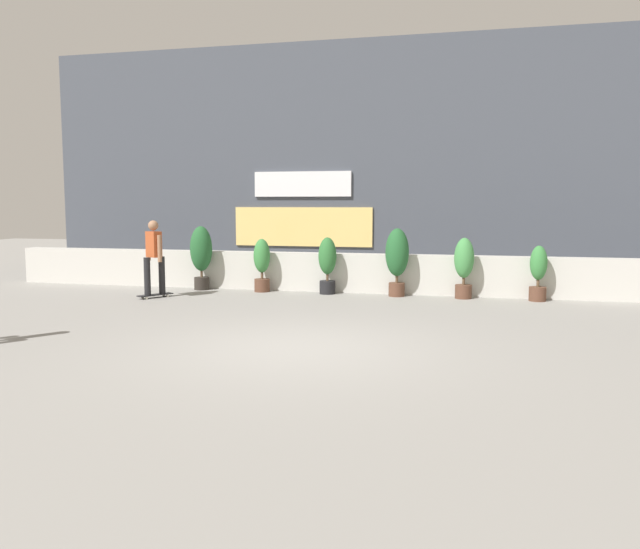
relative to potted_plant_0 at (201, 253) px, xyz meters
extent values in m
plane|color=gray|center=(3.92, -5.55, -0.89)|extent=(48.00, 48.00, 0.00)
cube|color=beige|center=(3.92, 0.45, -0.44)|extent=(18.00, 0.40, 0.90)
cube|color=#424751|center=(3.92, 4.45, 2.36)|extent=(20.00, 2.00, 6.50)
cube|color=white|center=(1.58, 3.41, 1.71)|extent=(2.80, 0.08, 0.70)
cube|color=#F2CC72|center=(1.58, 3.42, 0.51)|extent=(4.00, 0.06, 1.10)
cylinder|color=#2D2823|center=(0.00, 0.00, -0.74)|extent=(0.36, 0.36, 0.30)
cylinder|color=brown|center=(0.00, 0.00, -0.51)|extent=(0.06, 0.06, 0.15)
ellipsoid|color=#235B2D|center=(0.00, 0.00, 0.10)|extent=(0.52, 0.52, 1.07)
cylinder|color=brown|center=(1.53, 0.00, -0.74)|extent=(0.36, 0.36, 0.30)
cylinder|color=brown|center=(1.53, 0.00, -0.51)|extent=(0.06, 0.06, 0.15)
ellipsoid|color=#387F3D|center=(1.53, 0.00, -0.04)|extent=(0.39, 0.39, 0.79)
cylinder|color=black|center=(3.10, 0.00, -0.74)|extent=(0.36, 0.36, 0.30)
cylinder|color=brown|center=(3.10, 0.00, -0.51)|extent=(0.06, 0.06, 0.15)
ellipsoid|color=#2D6B33|center=(3.10, 0.00, -0.02)|extent=(0.41, 0.41, 0.84)
cylinder|color=brown|center=(4.69, 0.00, -0.74)|extent=(0.36, 0.36, 0.30)
cylinder|color=brown|center=(4.69, 0.00, -0.51)|extent=(0.06, 0.06, 0.15)
ellipsoid|color=#235B2D|center=(4.69, 0.00, 0.09)|extent=(0.52, 0.52, 1.06)
cylinder|color=brown|center=(6.14, 0.00, -0.74)|extent=(0.36, 0.36, 0.30)
cylinder|color=brown|center=(6.14, 0.00, -0.51)|extent=(0.06, 0.06, 0.15)
ellipsoid|color=#428C47|center=(6.14, 0.00, 0.00)|extent=(0.43, 0.43, 0.87)
cylinder|color=brown|center=(7.68, 0.00, -0.74)|extent=(0.36, 0.36, 0.30)
cylinder|color=brown|center=(7.68, 0.00, -0.51)|extent=(0.06, 0.06, 0.15)
ellipsoid|color=#387F3D|center=(7.68, 0.00, -0.07)|extent=(0.36, 0.36, 0.73)
cube|color=black|center=(-0.44, -1.50, -0.82)|extent=(0.59, 0.79, 0.02)
cylinder|color=silver|center=(-0.50, -1.77, -0.86)|extent=(0.05, 0.06, 0.06)
cylinder|color=silver|center=(-0.64, -1.68, -0.86)|extent=(0.05, 0.06, 0.06)
cylinder|color=silver|center=(-0.23, -1.32, -0.86)|extent=(0.05, 0.06, 0.06)
cylinder|color=silver|center=(-0.37, -1.24, -0.86)|extent=(0.05, 0.06, 0.06)
cylinder|color=black|center=(-0.53, -1.66, -0.40)|extent=(0.14, 0.14, 0.82)
cylinder|color=black|center=(-0.34, -1.35, -0.40)|extent=(0.14, 0.14, 0.82)
cube|color=#B24C26|center=(-0.44, -1.50, 0.29)|extent=(0.41, 0.36, 0.56)
sphere|color=#9E7051|center=(-0.44, -1.50, 0.70)|extent=(0.22, 0.22, 0.22)
cylinder|color=#9E7051|center=(-0.24, -1.63, 0.21)|extent=(0.09, 0.09, 0.58)
cylinder|color=#9E7051|center=(-0.64, -1.38, 0.21)|extent=(0.09, 0.09, 0.58)
camera|label=1|loc=(6.46, -14.39, 1.18)|focal=36.56mm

